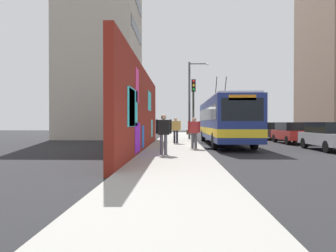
{
  "coord_description": "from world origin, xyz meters",
  "views": [
    {
      "loc": [
        -19.15,
        1.42,
        1.55
      ],
      "look_at": [
        0.67,
        2.09,
        1.33
      ],
      "focal_mm": 31.67,
      "sensor_mm": 36.0,
      "label": 1
    }
  ],
  "objects_px": {
    "pedestrian_near_wall": "(164,131)",
    "parked_car_dark_gray": "(268,130)",
    "pedestrian_at_curb": "(194,130)",
    "pedestrian_midblock": "(176,128)",
    "parked_car_red": "(291,132)",
    "parked_car_silver": "(329,136)",
    "city_bus": "(224,120)",
    "street_lamp": "(192,95)",
    "traffic_light": "(193,100)"
  },
  "relations": [
    {
      "from": "city_bus",
      "to": "parked_car_silver",
      "type": "relative_size",
      "value": 2.89
    },
    {
      "from": "parked_car_dark_gray",
      "to": "pedestrian_near_wall",
      "type": "xyz_separation_m",
      "value": [
        -15.02,
        9.05,
        0.36
      ]
    },
    {
      "from": "parked_car_silver",
      "to": "pedestrian_at_curb",
      "type": "xyz_separation_m",
      "value": [
        -0.77,
        7.57,
        0.31
      ]
    },
    {
      "from": "parked_car_red",
      "to": "pedestrian_near_wall",
      "type": "height_order",
      "value": "pedestrian_near_wall"
    },
    {
      "from": "traffic_light",
      "to": "street_lamp",
      "type": "height_order",
      "value": "street_lamp"
    },
    {
      "from": "pedestrian_midblock",
      "to": "street_lamp",
      "type": "relative_size",
      "value": 0.26
    },
    {
      "from": "parked_car_silver",
      "to": "parked_car_dark_gray",
      "type": "distance_m",
      "value": 11.2
    },
    {
      "from": "parked_car_silver",
      "to": "pedestrian_near_wall",
      "type": "distance_m",
      "value": 9.83
    },
    {
      "from": "traffic_light",
      "to": "parked_car_red",
      "type": "bearing_deg",
      "value": -77.61
    },
    {
      "from": "city_bus",
      "to": "pedestrian_at_curb",
      "type": "distance_m",
      "value": 5.49
    },
    {
      "from": "pedestrian_at_curb",
      "to": "parked_car_red",
      "type": "bearing_deg",
      "value": -50.24
    },
    {
      "from": "city_bus",
      "to": "parked_car_dark_gray",
      "type": "height_order",
      "value": "city_bus"
    },
    {
      "from": "parked_car_silver",
      "to": "city_bus",
      "type": "bearing_deg",
      "value": 51.4
    },
    {
      "from": "parked_car_silver",
      "to": "parked_car_red",
      "type": "relative_size",
      "value": 1.0
    },
    {
      "from": "parked_car_red",
      "to": "pedestrian_midblock",
      "type": "bearing_deg",
      "value": 104.0
    },
    {
      "from": "parked_car_silver",
      "to": "pedestrian_at_curb",
      "type": "relative_size",
      "value": 2.44
    },
    {
      "from": "city_bus",
      "to": "parked_car_red",
      "type": "bearing_deg",
      "value": -75.16
    },
    {
      "from": "parked_car_silver",
      "to": "pedestrian_midblock",
      "type": "bearing_deg",
      "value": 68.43
    },
    {
      "from": "city_bus",
      "to": "parked_car_silver",
      "type": "xyz_separation_m",
      "value": [
        -4.15,
        -5.2,
        -0.94
      ]
    },
    {
      "from": "parked_car_silver",
      "to": "traffic_light",
      "type": "bearing_deg",
      "value": 61.97
    },
    {
      "from": "pedestrian_at_curb",
      "to": "pedestrian_near_wall",
      "type": "relative_size",
      "value": 0.96
    },
    {
      "from": "city_bus",
      "to": "parked_car_dark_gray",
      "type": "bearing_deg",
      "value": -36.43
    },
    {
      "from": "pedestrian_near_wall",
      "to": "parked_car_dark_gray",
      "type": "bearing_deg",
      "value": -31.08
    },
    {
      "from": "city_bus",
      "to": "pedestrian_midblock",
      "type": "bearing_deg",
      "value": 102.7
    },
    {
      "from": "parked_car_dark_gray",
      "to": "pedestrian_at_curb",
      "type": "bearing_deg",
      "value": 147.69
    },
    {
      "from": "parked_car_red",
      "to": "pedestrian_midblock",
      "type": "relative_size",
      "value": 2.36
    },
    {
      "from": "pedestrian_at_curb",
      "to": "pedestrian_near_wall",
      "type": "xyz_separation_m",
      "value": [
        -3.06,
        1.49,
        0.05
      ]
    },
    {
      "from": "pedestrian_at_curb",
      "to": "pedestrian_midblock",
      "type": "bearing_deg",
      "value": 13.66
    },
    {
      "from": "parked_car_red",
      "to": "street_lamp",
      "type": "distance_m",
      "value": 8.5
    },
    {
      "from": "parked_car_red",
      "to": "pedestrian_midblock",
      "type": "distance_m",
      "value": 8.85
    },
    {
      "from": "parked_car_dark_gray",
      "to": "parked_car_silver",
      "type": "bearing_deg",
      "value": 180.0
    },
    {
      "from": "street_lamp",
      "to": "pedestrian_near_wall",
      "type": "bearing_deg",
      "value": 171.83
    },
    {
      "from": "pedestrian_near_wall",
      "to": "pedestrian_midblock",
      "type": "distance_m",
      "value": 7.23
    },
    {
      "from": "parked_car_red",
      "to": "street_lamp",
      "type": "height_order",
      "value": "street_lamp"
    },
    {
      "from": "parked_car_dark_gray",
      "to": "pedestrian_midblock",
      "type": "distance_m",
      "value": 11.6
    },
    {
      "from": "street_lamp",
      "to": "pedestrian_at_curb",
      "type": "bearing_deg",
      "value": 178.12
    },
    {
      "from": "city_bus",
      "to": "pedestrian_at_curb",
      "type": "bearing_deg",
      "value": 154.3
    },
    {
      "from": "parked_car_red",
      "to": "parked_car_dark_gray",
      "type": "distance_m",
      "value": 5.67
    },
    {
      "from": "pedestrian_midblock",
      "to": "parked_car_red",
      "type": "bearing_deg",
      "value": -76.0
    },
    {
      "from": "pedestrian_at_curb",
      "to": "parked_car_silver",
      "type": "bearing_deg",
      "value": -84.22
    },
    {
      "from": "pedestrian_at_curb",
      "to": "traffic_light",
      "type": "height_order",
      "value": "traffic_light"
    },
    {
      "from": "parked_car_dark_gray",
      "to": "pedestrian_midblock",
      "type": "xyz_separation_m",
      "value": [
        -7.81,
        8.58,
        0.35
      ]
    },
    {
      "from": "parked_car_dark_gray",
      "to": "pedestrian_near_wall",
      "type": "relative_size",
      "value": 2.52
    },
    {
      "from": "pedestrian_near_wall",
      "to": "pedestrian_at_curb",
      "type": "bearing_deg",
      "value": -25.96
    },
    {
      "from": "pedestrian_at_curb",
      "to": "pedestrian_midblock",
      "type": "xyz_separation_m",
      "value": [
        4.16,
        1.01,
        0.04
      ]
    },
    {
      "from": "parked_car_red",
      "to": "street_lamp",
      "type": "relative_size",
      "value": 0.63
    },
    {
      "from": "parked_car_silver",
      "to": "pedestrian_midblock",
      "type": "distance_m",
      "value": 9.23
    },
    {
      "from": "city_bus",
      "to": "pedestrian_midblock",
      "type": "xyz_separation_m",
      "value": [
        -0.76,
        3.38,
        -0.59
      ]
    },
    {
      "from": "pedestrian_at_curb",
      "to": "pedestrian_near_wall",
      "type": "distance_m",
      "value": 3.4
    },
    {
      "from": "parked_car_red",
      "to": "pedestrian_at_curb",
      "type": "xyz_separation_m",
      "value": [
        -6.29,
        7.57,
        0.31
      ]
    }
  ]
}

